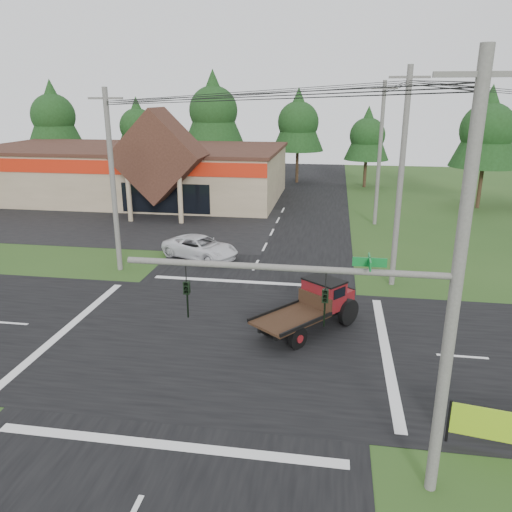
# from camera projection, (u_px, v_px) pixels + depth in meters

# --- Properties ---
(ground) EXTENTS (120.00, 120.00, 0.00)m
(ground) POSITION_uv_depth(u_px,v_px,m) (219.00, 339.00, 21.50)
(ground) COLOR #254619
(ground) RESTS_ON ground
(road_ns) EXTENTS (12.00, 120.00, 0.02)m
(road_ns) POSITION_uv_depth(u_px,v_px,m) (219.00, 339.00, 21.50)
(road_ns) COLOR black
(road_ns) RESTS_ON ground
(road_ew) EXTENTS (120.00, 12.00, 0.02)m
(road_ew) POSITION_uv_depth(u_px,v_px,m) (219.00, 339.00, 21.50)
(road_ew) COLOR black
(road_ew) RESTS_ON ground
(parking_apron) EXTENTS (28.00, 14.00, 0.02)m
(parking_apron) POSITION_uv_depth(u_px,v_px,m) (107.00, 222.00, 41.46)
(parking_apron) COLOR black
(parking_apron) RESTS_ON ground
(cvs_building) EXTENTS (30.40, 18.20, 9.19)m
(cvs_building) POSITION_uv_depth(u_px,v_px,m) (134.00, 171.00, 50.82)
(cvs_building) COLOR gray
(cvs_building) RESTS_ON ground
(traffic_signal_mast) EXTENTS (8.12, 0.24, 7.00)m
(traffic_signal_mast) POSITION_uv_depth(u_px,v_px,m) (378.00, 333.00, 12.23)
(traffic_signal_mast) COLOR #595651
(traffic_signal_mast) RESTS_ON ground
(utility_pole_nr) EXTENTS (2.00, 0.30, 11.00)m
(utility_pole_nr) POSITION_uv_depth(u_px,v_px,m) (455.00, 291.00, 11.61)
(utility_pole_nr) COLOR #595651
(utility_pole_nr) RESTS_ON ground
(utility_pole_nw) EXTENTS (2.00, 0.30, 10.50)m
(utility_pole_nw) POSITION_uv_depth(u_px,v_px,m) (113.00, 181.00, 28.58)
(utility_pole_nw) COLOR #595651
(utility_pole_nw) RESTS_ON ground
(utility_pole_ne) EXTENTS (2.00, 0.30, 11.50)m
(utility_pole_ne) POSITION_uv_depth(u_px,v_px,m) (401.00, 179.00, 26.05)
(utility_pole_ne) COLOR #595651
(utility_pole_ne) RESTS_ON ground
(utility_pole_n) EXTENTS (2.00, 0.30, 11.20)m
(utility_pole_n) POSITION_uv_depth(u_px,v_px,m) (380.00, 153.00, 39.27)
(utility_pole_n) COLOR #595651
(utility_pole_n) RESTS_ON ground
(tree_row_a) EXTENTS (6.72, 6.72, 12.12)m
(tree_row_a) POSITION_uv_depth(u_px,v_px,m) (53.00, 114.00, 61.17)
(tree_row_a) COLOR #332316
(tree_row_a) RESTS_ON ground
(tree_row_b) EXTENTS (5.60, 5.60, 10.10)m
(tree_row_b) POSITION_uv_depth(u_px,v_px,m) (137.00, 125.00, 61.97)
(tree_row_b) COLOR #332316
(tree_row_b) RESTS_ON ground
(tree_row_c) EXTENTS (7.28, 7.28, 13.13)m
(tree_row_c) POSITION_uv_depth(u_px,v_px,m) (213.00, 108.00, 58.92)
(tree_row_c) COLOR #332316
(tree_row_c) RESTS_ON ground
(tree_row_d) EXTENTS (6.16, 6.16, 11.11)m
(tree_row_d) POSITION_uv_depth(u_px,v_px,m) (298.00, 120.00, 58.78)
(tree_row_d) COLOR #332316
(tree_row_d) RESTS_ON ground
(tree_row_e) EXTENTS (5.04, 5.04, 9.09)m
(tree_row_e) POSITION_uv_depth(u_px,v_px,m) (368.00, 134.00, 56.12)
(tree_row_e) COLOR #332316
(tree_row_e) RESTS_ON ground
(tree_side_ne) EXTENTS (6.16, 6.16, 11.11)m
(tree_side_ne) POSITION_uv_depth(u_px,v_px,m) (488.00, 127.00, 44.81)
(tree_side_ne) COLOR #332316
(tree_side_ne) RESTS_ON ground
(antique_flatbed_truck) EXTENTS (4.88, 5.39, 2.21)m
(antique_flatbed_truck) POSITION_uv_depth(u_px,v_px,m) (308.00, 308.00, 21.95)
(antique_flatbed_truck) COLOR #63100E
(antique_flatbed_truck) RESTS_ON ground
(white_pickup) EXTENTS (5.60, 4.21, 1.41)m
(white_pickup) POSITION_uv_depth(u_px,v_px,m) (200.00, 247.00, 32.19)
(white_pickup) COLOR silver
(white_pickup) RESTS_ON ground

